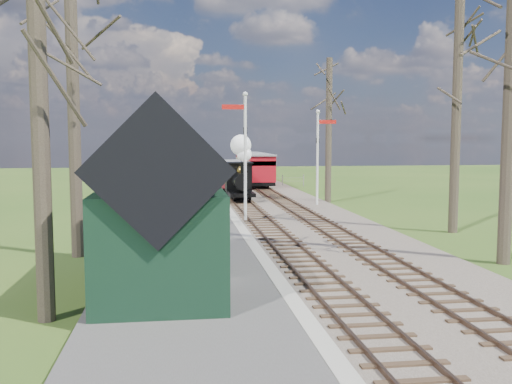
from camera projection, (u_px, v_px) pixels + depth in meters
ground at (372, 337)px, 11.59m from camera, size 140.00×140.00×0.00m
distant_hills at (219, 289)px, 76.80m from camera, size 114.40×48.00×22.02m
ballast_bed at (267, 206)px, 33.46m from camera, size 8.00×60.00×0.10m
track_near at (245, 206)px, 33.28m from camera, size 1.60×60.00×0.15m
track_far at (289, 205)px, 33.63m from camera, size 1.60×60.00×0.15m
platform at (187, 229)px, 24.92m from camera, size 5.00×44.00×0.20m
coping_strip at (240, 227)px, 25.23m from camera, size 0.40×44.00×0.21m
station_shed at (162, 207)px, 14.74m from camera, size 3.25×6.30×4.78m
semaphore_near at (244, 147)px, 26.93m from camera, size 1.22×0.24×6.22m
semaphore_far at (319, 150)px, 33.57m from camera, size 1.22×0.24×5.72m
bare_trees at (318, 107)px, 21.25m from camera, size 15.51×22.39×12.00m
fence_line at (229, 181)px, 47.09m from camera, size 12.60×0.08×1.00m
locomotive at (240, 173)px, 35.76m from camera, size 1.62×3.79×4.06m
coach at (231, 174)px, 41.79m from camera, size 1.89×6.49×1.99m
red_carriage_a at (259, 169)px, 46.10m from camera, size 2.12×5.24×2.23m
red_carriage_b at (250, 166)px, 51.52m from camera, size 2.12×5.24×2.23m
sign_board at (222, 259)px, 15.40m from camera, size 0.33×0.76×1.14m
bench at (200, 247)px, 18.00m from camera, size 0.87×1.61×0.88m
person at (216, 256)px, 14.91m from camera, size 0.41×0.58×1.53m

